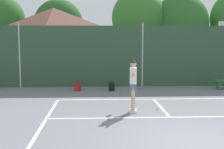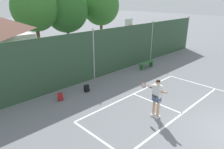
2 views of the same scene
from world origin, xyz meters
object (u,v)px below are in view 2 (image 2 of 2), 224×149
basketball_hoop (128,33)px  courtside_bench (147,64)px  tennis_ball (160,106)px  backpack_red (60,97)px  tennis_player (157,95)px  backpack_black (87,88)px

basketball_hoop → courtside_bench: size_ratio=2.22×
tennis_ball → backpack_red: bearing=127.6°
backpack_red → tennis_player: bearing=-63.6°
basketball_hoop → tennis_player: 9.63m
backpack_red → courtside_bench: bearing=0.4°
courtside_bench → tennis_ball: bearing=-137.2°
tennis_player → backpack_black: 4.55m
basketball_hoop → tennis_player: (-6.24, -7.23, -1.20)m
tennis_player → courtside_bench: tennis_player is taller
tennis_player → backpack_black: bearing=97.2°
tennis_player → courtside_bench: size_ratio=1.16×
tennis_player → basketball_hoop: bearing=49.2°
basketball_hoop → backpack_black: (-6.80, -2.81, -2.12)m
tennis_ball → backpack_black: size_ratio=0.14×
tennis_player → courtside_bench: bearing=39.9°
basketball_hoop → courtside_bench: basketball_hoop is taller
backpack_red → basketball_hoop: bearing=17.6°
basketball_hoop → backpack_red: basketball_hoop is taller
tennis_player → tennis_ball: tennis_player is taller
basketball_hoop → tennis_ball: basketball_hoop is taller
basketball_hoop → backpack_black: 7.66m
tennis_player → backpack_red: (-2.25, 4.54, -0.92)m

